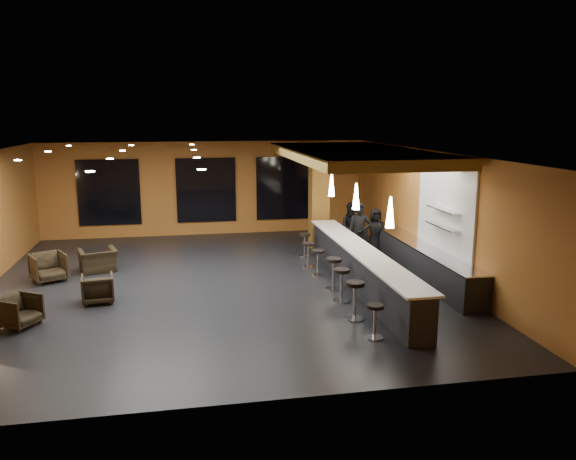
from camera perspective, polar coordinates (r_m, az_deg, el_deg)
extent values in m
cube|color=black|center=(15.34, -7.04, -5.60)|extent=(12.00, 13.00, 0.10)
cube|color=black|center=(14.69, -7.39, 7.94)|extent=(12.00, 13.00, 0.10)
cube|color=#A86225|center=(21.38, -8.33, 4.21)|extent=(12.00, 0.10, 3.50)
cube|color=#A86225|center=(8.58, -4.41, -6.95)|extent=(12.00, 0.10, 3.50)
cube|color=#A86225|center=(16.41, 14.37, 1.72)|extent=(0.10, 13.00, 3.50)
cube|color=#A67E30|center=(16.41, 6.61, 7.68)|extent=(3.60, 8.00, 0.28)
cube|color=black|center=(21.42, -17.73, 3.66)|extent=(2.20, 0.06, 2.40)
cube|color=black|center=(21.27, -8.32, 4.04)|extent=(2.20, 0.06, 2.40)
cube|color=black|center=(21.60, -0.32, 4.28)|extent=(2.20, 0.06, 2.40)
cube|color=white|center=(15.45, 15.67, 1.99)|extent=(0.06, 3.20, 2.40)
cube|color=black|center=(14.90, 7.34, -3.92)|extent=(0.60, 8.00, 1.00)
cube|color=white|center=(14.77, 7.39, -1.96)|extent=(0.78, 8.10, 0.05)
cube|color=black|center=(16.08, 13.59, -3.26)|extent=(0.70, 6.00, 0.86)
cube|color=silver|center=(15.97, 13.67, -1.68)|extent=(0.72, 6.00, 0.03)
cube|color=silver|center=(15.28, 15.45, 0.37)|extent=(0.30, 1.50, 0.03)
cube|color=silver|center=(15.20, 15.54, 2.04)|extent=(0.30, 1.50, 0.03)
cube|color=brown|center=(18.98, 3.16, 3.38)|extent=(0.60, 0.60, 3.50)
cone|color=white|center=(12.66, 10.34, 1.78)|extent=(0.20, 0.20, 0.70)
cone|color=white|center=(14.99, 6.94, 3.41)|extent=(0.20, 0.20, 0.70)
cone|color=white|center=(17.37, 4.45, 4.59)|extent=(0.20, 0.20, 0.70)
imported|color=black|center=(17.06, 7.25, -0.38)|extent=(0.79, 0.63, 1.89)
imported|color=black|center=(18.49, 6.53, 0.24)|extent=(1.00, 0.90, 1.68)
imported|color=black|center=(18.29, 8.86, -0.20)|extent=(0.78, 0.53, 1.53)
imported|color=black|center=(13.45, -25.68, -7.44)|extent=(1.03, 1.02, 0.69)
imported|color=black|center=(14.41, -18.77, -5.66)|extent=(0.83, 0.85, 0.69)
imported|color=black|center=(16.66, -23.15, -3.50)|extent=(1.14, 1.16, 0.79)
imported|color=black|center=(17.20, -18.75, -2.93)|extent=(1.22, 1.14, 0.66)
cylinder|color=silver|center=(11.79, 8.76, -10.74)|extent=(0.36, 0.36, 0.03)
cylinder|color=silver|center=(11.68, 8.81, -9.27)|extent=(0.06, 0.06, 0.64)
cylinder|color=black|center=(11.56, 8.86, -7.67)|extent=(0.35, 0.35, 0.07)
cylinder|color=silver|center=(12.75, 6.75, -8.92)|extent=(0.44, 0.44, 0.03)
cylinder|color=silver|center=(12.62, 6.79, -7.26)|extent=(0.08, 0.08, 0.77)
cylinder|color=black|center=(12.49, 6.84, -5.44)|extent=(0.42, 0.42, 0.09)
cylinder|color=silver|center=(13.86, 5.41, -7.18)|extent=(0.42, 0.42, 0.03)
cylinder|color=silver|center=(13.75, 5.44, -5.72)|extent=(0.07, 0.07, 0.73)
cylinder|color=black|center=(13.63, 5.47, -4.13)|extent=(0.40, 0.40, 0.08)
cylinder|color=silver|center=(14.78, 4.63, -5.96)|extent=(0.42, 0.42, 0.03)
cylinder|color=silver|center=(14.67, 4.65, -4.56)|extent=(0.07, 0.07, 0.74)
cylinder|color=black|center=(14.56, 4.68, -3.05)|extent=(0.40, 0.40, 0.08)
cylinder|color=silver|center=(15.96, 3.05, -4.60)|extent=(0.38, 0.38, 0.03)
cylinder|color=silver|center=(15.87, 3.06, -3.44)|extent=(0.07, 0.07, 0.66)
cylinder|color=black|center=(15.78, 3.07, -2.18)|extent=(0.36, 0.36, 0.08)
cylinder|color=silver|center=(16.78, 2.07, -3.77)|extent=(0.38, 0.38, 0.03)
cylinder|color=silver|center=(16.69, 2.08, -2.65)|extent=(0.07, 0.07, 0.67)
cylinder|color=black|center=(16.61, 2.09, -1.43)|extent=(0.36, 0.36, 0.08)
cylinder|color=silver|center=(18.11, 1.70, -2.62)|extent=(0.38, 0.38, 0.03)
cylinder|color=silver|center=(18.03, 1.71, -1.58)|extent=(0.07, 0.07, 0.66)
cylinder|color=black|center=(17.95, 1.71, -0.46)|extent=(0.36, 0.36, 0.08)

